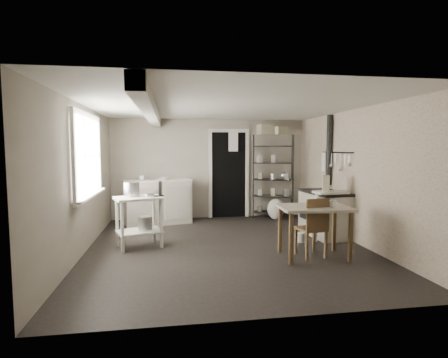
{
  "coord_description": "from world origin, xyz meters",
  "views": [
    {
      "loc": [
        -0.91,
        -5.61,
        1.62
      ],
      "look_at": [
        0.0,
        0.3,
        1.1
      ],
      "focal_mm": 28.0,
      "sensor_mm": 36.0,
      "label": 1
    }
  ],
  "objects": [
    {
      "name": "floor",
      "position": [
        0.0,
        0.0,
        0.0
      ],
      "size": [
        5.0,
        5.0,
        0.0
      ],
      "primitive_type": "plane",
      "color": "black",
      "rests_on": "ground"
    },
    {
      "name": "ceiling",
      "position": [
        0.0,
        0.0,
        2.3
      ],
      "size": [
        5.0,
        5.0,
        0.0
      ],
      "primitive_type": "plane",
      "rotation": [
        3.14,
        0.0,
        0.0
      ],
      "color": "silver",
      "rests_on": "wall_back"
    },
    {
      "name": "wall_back",
      "position": [
        0.0,
        2.5,
        1.15
      ],
      "size": [
        4.5,
        0.02,
        2.3
      ],
      "primitive_type": "cube",
      "color": "#A89E8F",
      "rests_on": "ground"
    },
    {
      "name": "wall_front",
      "position": [
        0.0,
        -2.5,
        1.15
      ],
      "size": [
        4.5,
        0.02,
        2.3
      ],
      "primitive_type": "cube",
      "color": "#A89E8F",
      "rests_on": "ground"
    },
    {
      "name": "wall_left",
      "position": [
        -2.25,
        0.0,
        1.15
      ],
      "size": [
        0.02,
        5.0,
        2.3
      ],
      "primitive_type": "cube",
      "color": "#A89E8F",
      "rests_on": "ground"
    },
    {
      "name": "wall_right",
      "position": [
        2.25,
        0.0,
        1.15
      ],
      "size": [
        0.02,
        5.0,
        2.3
      ],
      "primitive_type": "cube",
      "color": "#A89E8F",
      "rests_on": "ground"
    },
    {
      "name": "window",
      "position": [
        -2.22,
        0.2,
        1.5
      ],
      "size": [
        0.12,
        1.76,
        1.28
      ],
      "primitive_type": null,
      "color": "white",
      "rests_on": "wall_left"
    },
    {
      "name": "doorway",
      "position": [
        0.45,
        2.47,
        1.0
      ],
      "size": [
        0.96,
        0.1,
        2.08
      ],
      "primitive_type": null,
      "color": "white",
      "rests_on": "ground"
    },
    {
      "name": "ceiling_beam",
      "position": [
        -1.2,
        0.0,
        2.2
      ],
      "size": [
        0.18,
        5.0,
        0.18
      ],
      "primitive_type": null,
      "color": "white",
      "rests_on": "ceiling"
    },
    {
      "name": "wallpaper_panel",
      "position": [
        2.24,
        0.0,
        1.15
      ],
      "size": [
        0.01,
        5.0,
        2.3
      ],
      "primitive_type": null,
      "color": "beige",
      "rests_on": "wall_right"
    },
    {
      "name": "utensil_rail",
      "position": [
        2.19,
        0.6,
        1.55
      ],
      "size": [
        0.06,
        1.2,
        0.44
      ],
      "primitive_type": null,
      "color": "#B8B8BA",
      "rests_on": "wall_right"
    },
    {
      "name": "prep_table",
      "position": [
        -1.43,
        0.19,
        0.4
      ],
      "size": [
        0.86,
        0.73,
        0.84
      ],
      "primitive_type": null,
      "rotation": [
        0.0,
        0.0,
        0.33
      ],
      "color": "white",
      "rests_on": "ground"
    },
    {
      "name": "stockpot",
      "position": [
        -1.55,
        0.25,
        0.94
      ],
      "size": [
        0.3,
        0.3,
        0.26
      ],
      "primitive_type": "cylinder",
      "rotation": [
        0.0,
        0.0,
        0.26
      ],
      "color": "#B8B8BA",
      "rests_on": "prep_table"
    },
    {
      "name": "saucepan",
      "position": [
        -1.26,
        0.16,
        0.85
      ],
      "size": [
        0.2,
        0.2,
        0.09
      ],
      "primitive_type": "cylinder",
      "rotation": [
        0.0,
        0.0,
        -0.23
      ],
      "color": "#B8B8BA",
      "rests_on": "prep_table"
    },
    {
      "name": "bucket",
      "position": [
        -1.33,
        0.19,
        0.39
      ],
      "size": [
        0.29,
        0.29,
        0.26
      ],
      "primitive_type": "cylinder",
      "rotation": [
        0.0,
        0.0,
        0.32
      ],
      "color": "#B8B8BA",
      "rests_on": "prep_table"
    },
    {
      "name": "base_cabinets",
      "position": [
        -1.19,
        2.01,
        0.46
      ],
      "size": [
        1.57,
        0.97,
        0.96
      ],
      "primitive_type": null,
      "rotation": [
        0.0,
        0.0,
        0.25
      ],
      "color": "beige",
      "rests_on": "ground"
    },
    {
      "name": "mixing_bowl",
      "position": [
        -1.05,
        2.0,
        0.95
      ],
      "size": [
        0.35,
        0.35,
        0.07
      ],
      "primitive_type": "imported",
      "rotation": [
        0.0,
        0.0,
        -0.41
      ],
      "color": "silver",
      "rests_on": "base_cabinets"
    },
    {
      "name": "counter_cup",
      "position": [
        -1.5,
        1.92,
        0.97
      ],
      "size": [
        0.16,
        0.16,
        0.09
      ],
      "primitive_type": "imported",
      "rotation": [
        0.0,
        0.0,
        -0.41
      ],
      "color": "silver",
      "rests_on": "base_cabinets"
    },
    {
      "name": "shelf_rack",
      "position": [
        1.46,
        2.22,
        0.95
      ],
      "size": [
        0.98,
        0.71,
        1.94
      ],
      "primitive_type": null,
      "rotation": [
        0.0,
        0.0,
        -0.43
      ],
      "color": "black",
      "rests_on": "ground"
    },
    {
      "name": "shelf_jar",
      "position": [
        1.13,
        2.27,
        1.37
      ],
      "size": [
        0.1,
        0.11,
        0.2
      ],
      "primitive_type": "imported",
      "rotation": [
        0.0,
        0.0,
        0.17
      ],
      "color": "silver",
      "rests_on": "shelf_rack"
    },
    {
      "name": "storage_box_a",
      "position": [
        1.27,
        2.25,
        2.01
      ],
      "size": [
        0.36,
        0.32,
        0.23
      ],
      "primitive_type": "cube",
      "rotation": [
        0.0,
        0.0,
        0.11
      ],
      "color": "beige",
      "rests_on": "shelf_rack"
    },
    {
      "name": "storage_box_b",
      "position": [
        1.59,
        2.18,
        1.99
      ],
      "size": [
        0.35,
        0.33,
        0.18
      ],
      "primitive_type": "cube",
      "rotation": [
        0.0,
        0.0,
        0.34
      ],
      "color": "beige",
      "rests_on": "shelf_rack"
    },
    {
      "name": "stove",
      "position": [
        1.92,
        0.44,
        0.44
      ],
      "size": [
        0.67,
        1.1,
        0.83
      ],
      "primitive_type": null,
      "rotation": [
        0.0,
        0.0,
        0.09
      ],
      "color": "beige",
      "rests_on": "ground"
    },
    {
      "name": "stovepipe",
      "position": [
        2.17,
        0.86,
        1.59
      ],
      "size": [
        0.13,
        0.13,
        1.47
      ],
      "primitive_type": null,
      "rotation": [
        0.0,
        0.0,
        0.16
      ],
      "color": "black",
      "rests_on": "stove"
    },
    {
      "name": "side_ledge",
      "position": [
        1.85,
        0.08,
        0.43
      ],
      "size": [
        0.6,
        0.36,
        0.88
      ],
      "primitive_type": null,
      "rotation": [
        0.0,
        0.0,
        0.1
      ],
      "color": "white",
      "rests_on": "ground"
    },
    {
      "name": "oats_box",
      "position": [
        1.75,
        0.07,
        1.01
      ],
      "size": [
        0.17,
        0.21,
        0.27
      ],
      "primitive_type": "cube",
      "rotation": [
        0.0,
        0.0,
        -0.35
      ],
      "color": "beige",
      "rests_on": "side_ledge"
    },
    {
      "name": "work_table",
      "position": [
        1.19,
        -0.76,
        0.38
      ],
      "size": [
        1.05,
        0.76,
        0.77
      ],
      "primitive_type": null,
      "rotation": [
        0.0,
        0.0,
        -0.05
      ],
      "color": "#BCB3A1",
      "rests_on": "ground"
    },
    {
      "name": "table_cup",
      "position": [
        1.42,
        -0.87,
        0.81
      ],
      "size": [
        0.13,
        0.13,
        0.1
      ],
      "primitive_type": "imported",
      "rotation": [
        0.0,
        0.0,
        -0.2
      ],
      "color": "silver",
      "rests_on": "work_table"
    },
    {
      "name": "chair",
      "position": [
        1.17,
        -0.71,
        0.48
      ],
      "size": [
        0.43,
        0.45,
        0.9
      ],
      "primitive_type": null,
      "rotation": [
        0.0,
        0.0,
        0.16
      ],
      "color": "#513A22",
      "rests_on": "ground"
    },
    {
      "name": "flour_sack",
      "position": [
        1.48,
        2.04,
        0.24
      ],
      "size": [
        0.48,
        0.45,
        0.47
      ],
      "primitive_type": "ellipsoid",
      "rotation": [
        0.0,
        0.0,
        0.33
      ],
      "color": "white",
      "rests_on": "ground"
    },
    {
      "name": "floor_crock",
      "position": [
        1.33,
        0.08,
        0.07
      ],
      "size": [
        0.16,
        0.16,
        0.16
      ],
      "primitive_type": "cylinder",
      "rotation": [
        0.0,
        0.0,
        -0.3
      ],
      "color": "silver",
      "rests_on": "ground"
    }
  ]
}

